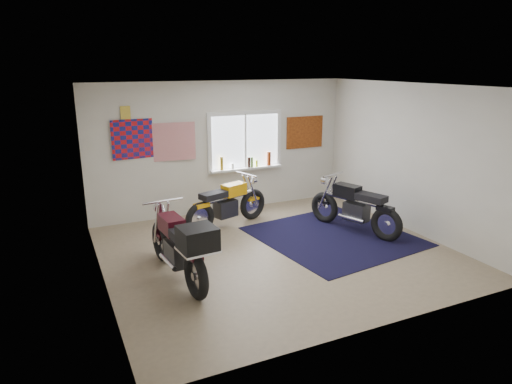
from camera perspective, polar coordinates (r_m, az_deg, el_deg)
name	(u,v)px	position (r m, az deg, el deg)	size (l,w,h in m)	color
ground	(277,252)	(7.66, 2.67, -7.50)	(5.50, 5.50, 0.00)	#9E896B
room_shell	(279,155)	(7.18, 2.84, 4.62)	(5.50, 5.50, 5.50)	white
navy_rug	(334,236)	(8.42, 9.68, -5.47)	(2.50, 2.60, 0.01)	black
window_assembly	(245,145)	(9.63, -1.37, 5.88)	(1.66, 0.17, 1.26)	white
oil_bottles	(251,161)	(9.67, -0.67, 3.85)	(1.17, 0.09, 0.30)	#977116
flag_display	(125,113)	(8.86, -16.01, 9.51)	(1.60, 0.10, 1.17)	red
triumph_poster	(305,132)	(10.26, 6.11, 7.44)	(0.90, 0.03, 0.70)	#A54C14
yellow_triumph	(227,205)	(8.68, -3.64, -1.67)	(1.87, 0.80, 0.97)	black
black_chrome_bike	(355,208)	(8.62, 12.22, -2.00)	(0.84, 1.91, 1.02)	black
maroon_tourer	(181,246)	(6.54, -9.41, -6.74)	(0.67, 2.07, 1.05)	black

